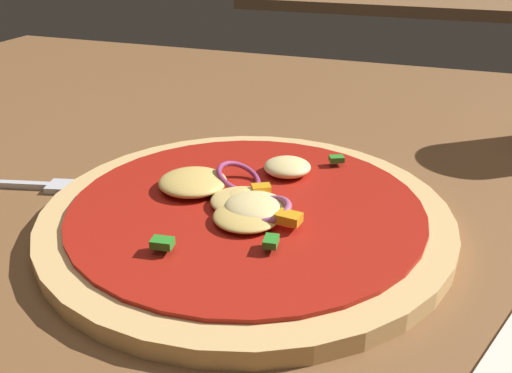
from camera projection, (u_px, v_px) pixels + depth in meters
name	position (u px, v px, depth m)	size (l,w,h in m)	color
dining_table	(184.00, 246.00, 0.39)	(1.18, 1.08, 0.03)	brown
pizza	(246.00, 213.00, 0.39)	(0.28, 0.28, 0.03)	tan
fork	(15.00, 185.00, 0.44)	(0.18, 0.06, 0.01)	silver
background_table	(387.00, 0.00, 1.58)	(0.77, 0.44, 0.03)	brown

